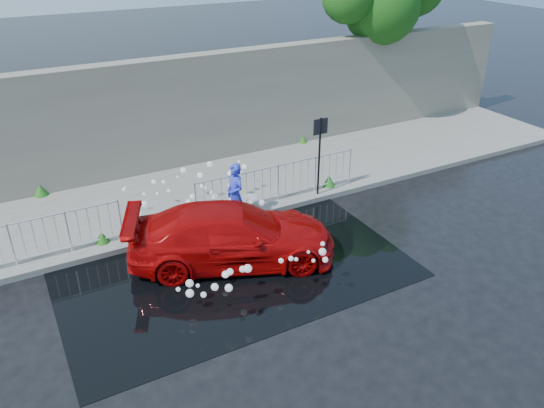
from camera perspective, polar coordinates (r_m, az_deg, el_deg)
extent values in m
plane|color=black|center=(11.77, -4.33, -10.00)|extent=(90.00, 90.00, 0.00)
cube|color=slate|center=(15.75, -11.91, 0.29)|extent=(30.00, 4.00, 0.15)
cube|color=slate|center=(14.07, -9.43, -3.01)|extent=(30.00, 0.25, 0.16)
cube|color=slate|center=(17.03, -14.79, 8.78)|extent=(30.00, 0.60, 3.50)
cube|color=black|center=(12.67, -4.15, -6.87)|extent=(8.00, 5.00, 0.01)
cylinder|color=black|center=(15.26, 5.08, 4.77)|extent=(0.06, 0.06, 2.50)
cube|color=black|center=(14.90, 5.24, 8.31)|extent=(0.45, 0.04, 0.45)
cylinder|color=#332114|center=(22.11, 10.88, 15.11)|extent=(0.36, 0.36, 5.00)
sphere|color=#15400F|center=(20.83, 11.71, 20.16)|extent=(2.82, 2.82, 2.82)
cylinder|color=silver|center=(13.75, -16.00, -1.58)|extent=(0.05, 0.05, 1.10)
cylinder|color=silver|center=(13.35, -26.68, -2.04)|extent=(5.00, 0.04, 0.04)
cylinder|color=silver|center=(13.80, -25.84, -5.47)|extent=(5.00, 0.04, 0.04)
cylinder|color=silver|center=(14.20, -8.21, 0.26)|extent=(0.05, 0.05, 1.10)
cylinder|color=silver|center=(16.36, 8.36, 4.12)|extent=(0.05, 0.05, 1.10)
cylinder|color=silver|center=(14.90, 0.67, 4.16)|extent=(5.00, 0.04, 0.04)
cylinder|color=silver|center=(15.30, 0.65, 0.90)|extent=(5.00, 0.04, 0.04)
cone|color=#165416|center=(13.92, -17.82, -3.42)|extent=(0.36, 0.36, 0.29)
cone|color=#165416|center=(14.62, -5.63, -0.32)|extent=(0.44, 0.44, 0.37)
cone|color=#165416|center=(16.18, 6.15, 2.51)|extent=(0.38, 0.38, 0.35)
cone|color=#165416|center=(16.95, -23.64, 1.40)|extent=(0.42, 0.42, 0.34)
cone|color=#165416|center=(19.49, 3.34, 7.01)|extent=(0.34, 0.34, 0.26)
sphere|color=white|center=(13.77, -14.22, -0.99)|extent=(0.18, 0.18, 0.18)
sphere|color=white|center=(14.66, -7.56, 1.92)|extent=(0.12, 0.12, 0.12)
sphere|color=white|center=(13.88, -5.89, -1.20)|extent=(0.16, 0.16, 0.16)
sphere|color=white|center=(13.93, -2.81, -1.29)|extent=(0.13, 0.13, 0.13)
sphere|color=white|center=(14.12, -9.41, -0.41)|extent=(0.12, 0.12, 0.12)
sphere|color=white|center=(14.55, -2.45, 0.89)|extent=(0.14, 0.14, 0.14)
sphere|color=white|center=(14.85, -4.11, 2.89)|extent=(0.13, 0.13, 0.13)
sphere|color=white|center=(14.09, -1.80, -1.41)|extent=(0.12, 0.12, 0.12)
sphere|color=white|center=(14.47, -12.26, 1.10)|extent=(0.08, 0.08, 0.08)
sphere|color=white|center=(13.85, -2.57, -1.85)|extent=(0.14, 0.14, 0.14)
sphere|color=white|center=(14.69, -15.56, 1.72)|extent=(0.06, 0.06, 0.06)
sphere|color=white|center=(14.92, -12.61, 2.35)|extent=(0.13, 0.13, 0.13)
sphere|color=white|center=(13.45, -12.07, -3.65)|extent=(0.09, 0.09, 0.09)
sphere|color=white|center=(13.84, -8.33, -0.98)|extent=(0.14, 0.14, 0.14)
sphere|color=white|center=(14.34, -13.60, 1.06)|extent=(0.08, 0.08, 0.08)
sphere|color=white|center=(13.57, -13.69, -2.42)|extent=(0.12, 0.12, 0.12)
sphere|color=white|center=(14.29, -6.34, 0.66)|extent=(0.09, 0.09, 0.09)
sphere|color=white|center=(14.24, -9.01, 0.30)|extent=(0.12, 0.12, 0.12)
sphere|color=white|center=(13.53, -10.10, -2.27)|extent=(0.11, 0.11, 0.11)
sphere|color=white|center=(15.47, -3.01, 4.03)|extent=(0.15, 0.15, 0.15)
sphere|color=white|center=(14.45, -2.41, 0.15)|extent=(0.16, 0.16, 0.16)
sphere|color=white|center=(15.11, -9.53, 3.60)|extent=(0.17, 0.17, 0.17)
sphere|color=white|center=(14.71, -15.68, 1.50)|extent=(0.09, 0.09, 0.09)
sphere|color=white|center=(13.50, -12.93, -2.51)|extent=(0.09, 0.09, 0.09)
sphere|color=white|center=(14.39, -2.97, 0.81)|extent=(0.14, 0.14, 0.14)
sphere|color=white|center=(14.14, -5.84, -0.28)|extent=(0.17, 0.17, 0.17)
sphere|color=white|center=(14.65, -11.58, 2.34)|extent=(0.11, 0.11, 0.11)
sphere|color=white|center=(14.53, -1.97, 0.73)|extent=(0.18, 0.18, 0.18)
sphere|color=white|center=(14.40, -7.15, 1.74)|extent=(0.07, 0.07, 0.07)
sphere|color=white|center=(13.94, -13.58, 0.01)|extent=(0.17, 0.17, 0.17)
sphere|color=white|center=(15.54, -6.73, 4.26)|extent=(0.17, 0.17, 0.17)
sphere|color=white|center=(13.65, -5.68, -2.79)|extent=(0.15, 0.15, 0.15)
sphere|color=white|center=(13.77, -8.69, -2.03)|extent=(0.14, 0.14, 0.14)
sphere|color=white|center=(13.73, -10.93, -1.09)|extent=(0.07, 0.07, 0.07)
sphere|color=white|center=(13.91, -9.86, -0.86)|extent=(0.18, 0.18, 0.18)
sphere|color=white|center=(14.64, -4.62, 1.98)|extent=(0.09, 0.09, 0.09)
sphere|color=white|center=(15.10, -7.75, 3.08)|extent=(0.17, 0.17, 0.17)
sphere|color=white|center=(15.08, -4.51, 3.30)|extent=(0.17, 0.17, 0.17)
sphere|color=white|center=(14.94, -10.16, 2.88)|extent=(0.06, 0.06, 0.06)
sphere|color=white|center=(15.80, -3.61, 4.56)|extent=(0.08, 0.08, 0.08)
sphere|color=white|center=(13.59, -8.26, -2.07)|extent=(0.12, 0.12, 0.12)
sphere|color=white|center=(14.49, -1.11, 0.13)|extent=(0.17, 0.17, 0.17)
sphere|color=white|center=(14.39, -11.07, 1.41)|extent=(0.10, 0.10, 0.10)
sphere|color=white|center=(14.47, -6.21, 0.84)|extent=(0.14, 0.14, 0.14)
sphere|color=white|center=(14.29, -4.47, 0.44)|extent=(0.11, 0.11, 0.11)
sphere|color=white|center=(14.40, -6.51, 1.22)|extent=(0.11, 0.11, 0.11)
sphere|color=white|center=(14.28, -0.72, -1.06)|extent=(0.13, 0.13, 0.13)
sphere|color=white|center=(14.41, -8.56, 0.79)|extent=(0.15, 0.15, 0.15)
sphere|color=white|center=(15.38, -3.49, 3.39)|extent=(0.16, 0.16, 0.16)
sphere|color=white|center=(11.19, -8.83, -9.47)|extent=(0.18, 0.18, 0.18)
sphere|color=white|center=(11.58, 5.45, -5.13)|extent=(0.17, 0.17, 0.17)
sphere|color=white|center=(10.85, -5.03, -7.56)|extent=(0.15, 0.15, 0.15)
sphere|color=white|center=(11.37, -8.86, -8.43)|extent=(0.17, 0.17, 0.17)
sphere|color=white|center=(12.15, 5.47, -4.29)|extent=(0.11, 0.11, 0.11)
sphere|color=white|center=(12.22, 2.03, -4.92)|extent=(0.16, 0.16, 0.16)
sphere|color=white|center=(11.72, 0.98, -6.12)|extent=(0.12, 0.12, 0.12)
sphere|color=white|center=(11.35, 2.05, -5.88)|extent=(0.11, 0.11, 0.11)
sphere|color=white|center=(11.21, 4.47, -6.09)|extent=(0.08, 0.08, 0.08)
sphere|color=white|center=(11.99, -5.13, -7.61)|extent=(0.13, 0.13, 0.13)
sphere|color=white|center=(11.21, -10.06, -9.02)|extent=(0.10, 0.10, 0.10)
sphere|color=white|center=(10.44, -4.68, -8.98)|extent=(0.16, 0.16, 0.16)
sphere|color=white|center=(10.38, -6.18, -8.86)|extent=(0.15, 0.15, 0.15)
sphere|color=white|center=(10.81, -4.55, -7.28)|extent=(0.14, 0.14, 0.14)
sphere|color=white|center=(10.22, -7.37, -9.66)|extent=(0.12, 0.12, 0.12)
sphere|color=white|center=(11.15, 5.76, -5.98)|extent=(0.12, 0.12, 0.12)
sphere|color=white|center=(10.99, -2.62, -6.94)|extent=(0.18, 0.18, 0.18)
sphere|color=white|center=(11.82, 3.94, -5.18)|extent=(0.07, 0.07, 0.07)
sphere|color=white|center=(10.78, -7.99, -8.69)|extent=(0.08, 0.08, 0.08)
sphere|color=white|center=(12.72, 4.40, -5.41)|extent=(0.16, 0.16, 0.16)
sphere|color=white|center=(11.15, 2.62, -5.96)|extent=(0.09, 0.09, 0.09)
sphere|color=white|center=(11.57, -3.19, -7.01)|extent=(0.15, 0.15, 0.15)
imported|color=#A80607|center=(12.58, -4.30, -3.34)|extent=(5.26, 3.61, 1.42)
imported|color=#2A37D5|center=(14.16, -3.97, 1.11)|extent=(0.48, 0.66, 1.70)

